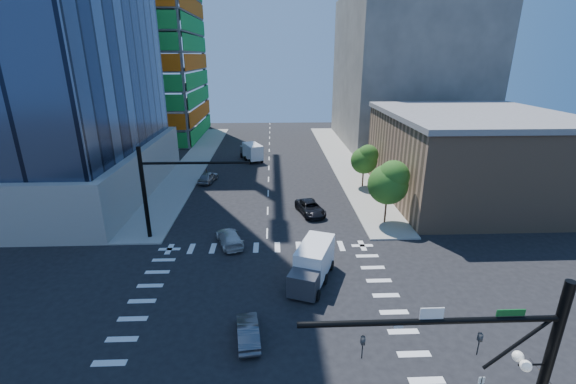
{
  "coord_description": "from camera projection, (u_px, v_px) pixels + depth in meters",
  "views": [
    {
      "loc": [
        0.71,
        -23.16,
        16.9
      ],
      "look_at": [
        1.95,
        8.0,
        5.82
      ],
      "focal_mm": 24.0,
      "sensor_mm": 36.0,
      "label": 1
    }
  ],
  "objects": [
    {
      "name": "sidewalk_nw",
      "position": [
        195.0,
        162.0,
        64.61
      ],
      "size": [
        5.0,
        60.0,
        0.15
      ],
      "primitive_type": "cube",
      "color": "gray",
      "rests_on": "ground"
    },
    {
      "name": "signal_mast_nw",
      "position": [
        159.0,
        185.0,
        36.05
      ],
      "size": [
        10.2,
        0.4,
        9.0
      ],
      "color": "black",
      "rests_on": "sidewalk_nw"
    },
    {
      "name": "sidewalk_ne",
      "position": [
        342.0,
        160.0,
        65.54
      ],
      "size": [
        5.0,
        60.0,
        0.15
      ],
      "primitive_type": "cube",
      "color": "gray",
      "rests_on": "ground"
    },
    {
      "name": "commercial_building",
      "position": [
        470.0,
        155.0,
        47.31
      ],
      "size": [
        20.5,
        22.5,
        10.6
      ],
      "color": "#8D6D52",
      "rests_on": "ground"
    },
    {
      "name": "ground",
      "position": [
        265.0,
        307.0,
        27.44
      ],
      "size": [
        160.0,
        160.0,
        0.0
      ],
      "primitive_type": "plane",
      "color": "black",
      "rests_on": "ground"
    },
    {
      "name": "bg_building_ne",
      "position": [
        406.0,
        71.0,
        75.55
      ],
      "size": [
        24.0,
        30.0,
        28.0
      ],
      "primitive_type": "cube",
      "color": "#5D5854",
      "rests_on": "ground"
    },
    {
      "name": "signal_mast_se",
      "position": [
        524.0,
        372.0,
        15.33
      ],
      "size": [
        10.51,
        2.48,
        9.0
      ],
      "color": "black",
      "rests_on": "sidewalk_se"
    },
    {
      "name": "construction_building",
      "position": [
        130.0,
        15.0,
        76.48
      ],
      "size": [
        25.16,
        34.5,
        70.6
      ],
      "color": "slate",
      "rests_on": "ground"
    },
    {
      "name": "car_sb_mid",
      "position": [
        208.0,
        177.0,
        54.21
      ],
      "size": [
        2.64,
        4.68,
        1.5
      ],
      "primitive_type": "imported",
      "rotation": [
        0.0,
        0.0,
        2.93
      ],
      "color": "gray",
      "rests_on": "ground"
    },
    {
      "name": "car_nb_far",
      "position": [
        310.0,
        208.0,
        43.33
      ],
      "size": [
        3.58,
        5.53,
        1.42
      ],
      "primitive_type": "imported",
      "rotation": [
        0.0,
        0.0,
        0.26
      ],
      "color": "black",
      "rests_on": "ground"
    },
    {
      "name": "car_sb_near",
      "position": [
        229.0,
        238.0,
        36.3
      ],
      "size": [
        3.4,
        5.15,
        1.39
      ],
      "primitive_type": "imported",
      "rotation": [
        0.0,
        0.0,
        3.48
      ],
      "color": "silver",
      "rests_on": "ground"
    },
    {
      "name": "box_truck_near",
      "position": [
        312.0,
        268.0,
        29.93
      ],
      "size": [
        4.26,
        6.09,
        2.94
      ],
      "rotation": [
        0.0,
        0.0,
        -0.37
      ],
      "color": "black",
      "rests_on": "ground"
    },
    {
      "name": "tree_south",
      "position": [
        390.0,
        182.0,
        39.43
      ],
      "size": [
        4.16,
        4.16,
        6.82
      ],
      "color": "#382316",
      "rests_on": "sidewalk_ne"
    },
    {
      "name": "car_sb_cross",
      "position": [
        248.0,
        331.0,
        24.04
      ],
      "size": [
        1.78,
        3.94,
        1.26
      ],
      "primitive_type": "imported",
      "rotation": [
        0.0,
        0.0,
        3.26
      ],
      "color": "#525156",
      "rests_on": "ground"
    },
    {
      "name": "box_truck_far",
      "position": [
        251.0,
        153.0,
        65.56
      ],
      "size": [
        4.27,
        6.08,
        2.93
      ],
      "rotation": [
        0.0,
        0.0,
        3.52
      ],
      "color": "black",
      "rests_on": "ground"
    },
    {
      "name": "tree_north",
      "position": [
        365.0,
        159.0,
        50.98
      ],
      "size": [
        3.54,
        3.52,
        5.78
      ],
      "color": "#382316",
      "rests_on": "sidewalk_ne"
    },
    {
      "name": "road_markings",
      "position": [
        265.0,
        307.0,
        27.43
      ],
      "size": [
        20.0,
        20.0,
        0.01
      ],
      "primitive_type": "cube",
      "color": "silver",
      "rests_on": "ground"
    }
  ]
}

